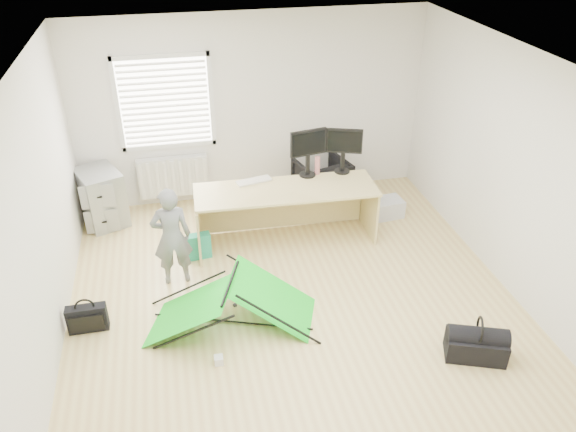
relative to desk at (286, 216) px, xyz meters
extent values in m
plane|color=#D7BA72|center=(-0.18, -1.32, -0.39)|extent=(5.50, 5.50, 0.00)
cube|color=silver|center=(-0.18, 1.43, 0.96)|extent=(5.00, 0.02, 2.70)
cube|color=silver|center=(-1.38, 1.39, 1.16)|extent=(1.20, 0.06, 1.20)
cube|color=silver|center=(-1.38, 1.35, 0.06)|extent=(1.00, 0.12, 0.60)
cube|color=tan|center=(0.00, 0.00, 0.00)|extent=(2.34, 0.82, 0.79)
cube|color=gray|center=(-2.38, 1.04, 0.00)|extent=(0.72, 0.81, 0.78)
cube|color=black|center=(0.36, 0.31, 0.63)|extent=(0.51, 0.20, 0.47)
cube|color=black|center=(0.84, 0.32, 0.62)|extent=(0.48, 0.25, 0.45)
cube|color=beige|center=(-0.36, 0.29, 0.40)|extent=(0.48, 0.25, 0.02)
cylinder|color=#AB625F|center=(0.50, 0.33, 0.52)|extent=(0.09, 0.09, 0.25)
imported|color=black|center=(0.77, 1.02, -0.07)|extent=(0.84, 0.86, 0.65)
imported|color=slate|center=(-1.46, -0.55, 0.23)|extent=(0.46, 0.31, 1.24)
cube|color=#B8BBC1|center=(1.53, 0.34, -0.27)|extent=(0.49, 0.37, 0.26)
cube|color=#209D74|center=(-1.15, -0.13, -0.22)|extent=(0.30, 0.16, 0.34)
cube|color=black|center=(-2.42, -1.23, -0.24)|extent=(0.41, 0.13, 0.31)
cube|color=silver|center=(-1.12, -2.02, -0.35)|extent=(0.09, 0.09, 0.09)
cube|color=black|center=(1.40, -2.48, -0.27)|extent=(0.66, 0.49, 0.26)
camera|label=1|loc=(-1.32, -6.12, 3.73)|focal=35.00mm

